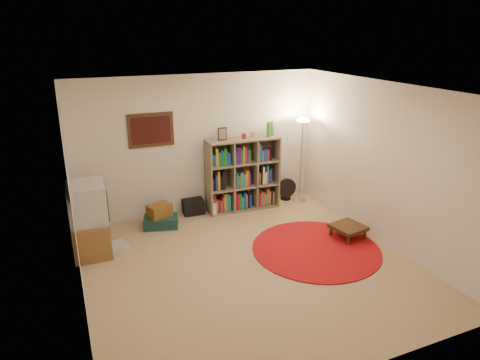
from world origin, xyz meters
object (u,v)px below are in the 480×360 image
(suitcase, at_px, (161,222))
(tv_stand, at_px, (90,220))
(side_table, at_px, (348,228))
(floor_lamp, at_px, (302,133))
(floor_fan, at_px, (287,189))
(bookshelf, at_px, (242,175))

(suitcase, bearing_deg, tv_stand, -142.76)
(suitcase, relative_size, side_table, 1.17)
(side_table, bearing_deg, floor_lamp, 86.76)
(floor_fan, relative_size, suitcase, 0.67)
(floor_fan, distance_m, suitcase, 2.61)
(floor_lamp, xyz_separation_m, floor_fan, (-0.21, 0.16, -1.16))
(tv_stand, bearing_deg, floor_lamp, 10.07)
(tv_stand, xyz_separation_m, side_table, (3.86, -1.14, -0.35))
(bookshelf, xyz_separation_m, floor_fan, (1.00, 0.06, -0.44))
(bookshelf, xyz_separation_m, floor_lamp, (1.20, -0.09, 0.72))
(tv_stand, height_order, suitcase, tv_stand)
(bookshelf, height_order, floor_fan, bookshelf)
(floor_lamp, distance_m, floor_fan, 1.19)
(floor_fan, height_order, tv_stand, tv_stand)
(bookshelf, relative_size, floor_fan, 3.74)
(bookshelf, xyz_separation_m, tv_stand, (-2.75, -0.66, -0.12))
(floor_fan, bearing_deg, tv_stand, -169.62)
(tv_stand, distance_m, suitcase, 1.32)
(floor_fan, xyz_separation_m, tv_stand, (-3.75, -0.72, 0.31))
(floor_lamp, relative_size, suitcase, 2.57)
(side_table, bearing_deg, floor_fan, 93.40)
(floor_lamp, distance_m, tv_stand, 4.08)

